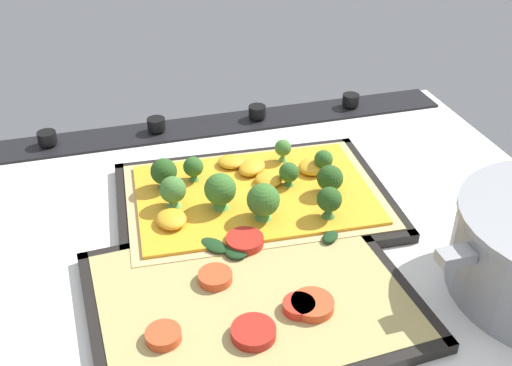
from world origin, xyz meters
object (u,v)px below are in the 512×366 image
baking_tray_back (251,301)px  veggie_pizza_back (251,296)px  broccoli_pizza (252,192)px  baking_tray_front (254,202)px

baking_tray_back → veggie_pizza_back: 0.71cm
broccoli_pizza → baking_tray_back: broccoli_pizza is taller
broccoli_pizza → baking_tray_back: bearing=74.1°
broccoli_pizza → veggie_pizza_back: (4.95, 17.33, -0.95)cm
baking_tray_front → veggie_pizza_back: bearing=73.4°
baking_tray_front → broccoli_pizza: 1.69cm
baking_tray_front → broccoli_pizza: broccoli_pizza is taller
baking_tray_front → baking_tray_back: (5.22, 17.47, -0.00)cm
broccoli_pizza → baking_tray_back: (4.96, 17.36, -1.67)cm
veggie_pizza_back → broccoli_pizza: bearing=-105.9°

